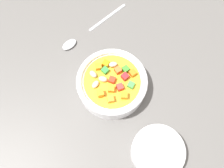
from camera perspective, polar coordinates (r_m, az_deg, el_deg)
The scene contains 4 objects.
ground_plane at distance 57.58cm, azimuth -0.00°, elevation -1.23°, with size 140.00×140.00×2.00cm, color #565451.
soup_bowl_main at distance 54.06cm, azimuth 0.00°, elevation 0.12°, with size 15.79×15.79×6.04cm.
spoon at distance 63.45cm, azimuth -5.94°, elevation 12.30°, with size 15.93×15.73×1.01cm.
side_bowl_small at distance 51.98cm, azimuth 10.74°, elevation -15.51°, with size 10.83×10.83×4.38cm.
Camera 1 is at (19.41, 1.29, 53.19)cm, focal length 38.44 mm.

